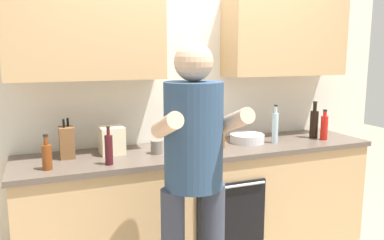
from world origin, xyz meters
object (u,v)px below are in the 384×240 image
object	(u,v)px
bottle_water	(275,127)
grocery_bag_rice	(112,140)
bottle_hotsauce	(324,127)
bottle_syrup	(221,137)
mixing_bowl	(247,138)
knife_block	(67,142)
bottle_wine	(109,149)
bottle_soy	(314,123)
cup_stoneware	(157,147)
person_standing	(194,164)
bottle_oil	(199,137)
bottle_vinegar	(47,156)

from	to	relation	value
bottle_water	grocery_bag_rice	xyz separation A→B (m)	(-1.33, 0.16, -0.03)
bottle_hotsauce	grocery_bag_rice	xyz separation A→B (m)	(-1.79, 0.21, -0.01)
bottle_hotsauce	grocery_bag_rice	size ratio (longest dim) A/B	1.31
bottle_syrup	mixing_bowl	distance (m)	0.31
bottle_syrup	mixing_bowl	world-z (taller)	bottle_syrup
mixing_bowl	knife_block	size ratio (longest dim) A/B	1.01
bottle_syrup	bottle_wine	xyz separation A→B (m)	(-0.90, -0.14, 0.02)
bottle_syrup	bottle_water	size ratio (longest dim) A/B	0.67
bottle_soy	bottle_wine	bearing A→B (deg)	-174.60
bottle_soy	cup_stoneware	distance (m)	1.46
person_standing	bottle_oil	distance (m)	0.85
bottle_wine	bottle_vinegar	size ratio (longest dim) A/B	1.13
bottle_wine	bottle_hotsauce	world-z (taller)	bottle_hotsauce
mixing_bowl	bottle_water	bearing A→B (deg)	-26.70
bottle_wine	bottle_oil	size ratio (longest dim) A/B	1.22
bottle_syrup	grocery_bag_rice	size ratio (longest dim) A/B	1.07
bottle_wine	knife_block	world-z (taller)	knife_block
bottle_syrup	mixing_bowl	bearing A→B (deg)	17.45
bottle_hotsauce	knife_block	distance (m)	2.12
bottle_vinegar	knife_block	distance (m)	0.30
cup_stoneware	bottle_hotsauce	bearing A→B (deg)	-3.17
knife_block	bottle_soy	bearing A→B (deg)	-3.32
grocery_bag_rice	bottle_hotsauce	bearing A→B (deg)	-6.69
bottle_wine	grocery_bag_rice	xyz separation A→B (m)	(0.07, 0.29, -0.01)
knife_block	bottle_water	bearing A→B (deg)	-5.56
bottle_oil	bottle_vinegar	distance (m)	1.16
bottle_syrup	bottle_hotsauce	size ratio (longest dim) A/B	0.82
bottle_vinegar	bottle_hotsauce	bearing A→B (deg)	1.17
bottle_vinegar	grocery_bag_rice	distance (m)	0.53
bottle_wine	bottle_water	size ratio (longest dim) A/B	0.81
person_standing	grocery_bag_rice	world-z (taller)	person_standing
bottle_oil	grocery_bag_rice	bearing A→B (deg)	175.11
bottle_wine	mixing_bowl	bearing A→B (deg)	11.19
bottle_soy	bottle_oil	world-z (taller)	bottle_soy
bottle_oil	mixing_bowl	xyz separation A→B (m)	(0.44, 0.00, -0.05)
bottle_wine	bottle_oil	distance (m)	0.79
bottle_soy	mixing_bowl	size ratio (longest dim) A/B	1.14
bottle_water	bottle_oil	bearing A→B (deg)	171.41
bottle_oil	bottle_vinegar	xyz separation A→B (m)	(-1.14, -0.20, 0.00)
bottle_hotsauce	grocery_bag_rice	distance (m)	1.81
bottle_water	cup_stoneware	world-z (taller)	bottle_water
bottle_water	cup_stoneware	size ratio (longest dim) A/B	3.20
bottle_wine	bottle_soy	bearing A→B (deg)	5.40
grocery_bag_rice	bottle_syrup	bearing A→B (deg)	-9.97
bottle_water	bottle_vinegar	xyz separation A→B (m)	(-1.79, -0.10, -0.05)
bottle_wine	cup_stoneware	world-z (taller)	bottle_wine
bottle_soy	bottle_syrup	bearing A→B (deg)	-178.20
bottle_syrup	grocery_bag_rice	world-z (taller)	bottle_syrup
mixing_bowl	knife_block	distance (m)	1.45
person_standing	knife_block	bearing A→B (deg)	127.74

